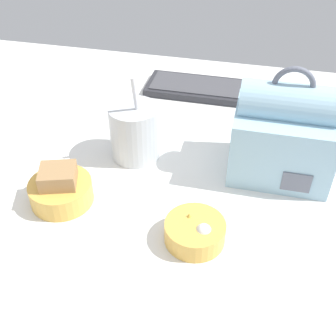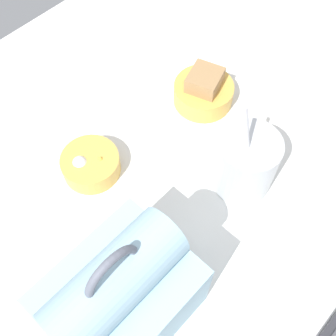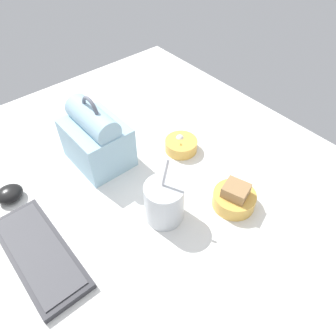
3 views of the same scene
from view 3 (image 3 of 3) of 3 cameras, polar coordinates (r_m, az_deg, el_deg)
desk_surface at (r=94.41cm, az=-1.18°, el=-3.97°), size 140.00×110.00×2.00cm
keyboard at (r=86.25cm, az=-21.49°, el=-13.65°), size 31.25×12.31×2.10cm
lunch_bag at (r=98.17cm, az=-12.35°, el=5.11°), size 18.83×15.23×22.64cm
soup_cup at (r=83.03cm, az=-0.69°, el=-5.87°), size 10.14×10.14×19.10cm
bento_bowl_sandwich at (r=89.67cm, az=11.47°, el=-5.12°), size 11.51×11.51×7.39cm
bento_bowl_snacks at (r=103.71cm, az=2.29°, el=4.03°), size 10.19×10.19×4.57cm
computer_mouse at (r=99.86cm, az=-25.91°, el=-4.07°), size 6.36×7.34×3.81cm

